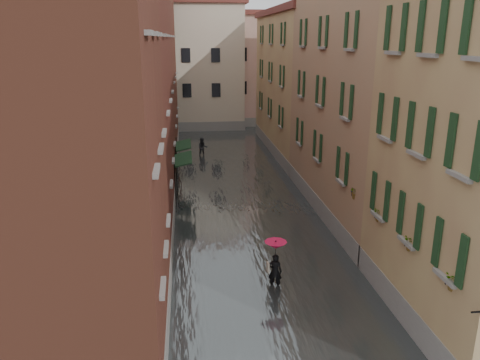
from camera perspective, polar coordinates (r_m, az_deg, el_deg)
ground at (r=18.52m, az=4.38°, el=-14.60°), size 120.00×120.00×0.00m
floodwater at (r=30.20m, az=-0.24°, el=-1.54°), size 10.00×60.00×0.20m
building_left_near at (r=14.36m, az=-21.92°, el=2.95°), size 6.00×8.00×13.00m
building_left_mid at (r=25.01m, az=-15.52°, el=8.46°), size 6.00×14.00×12.50m
building_left_far at (r=39.75m, az=-12.43°, el=12.70°), size 6.00×16.00×14.00m
building_right_mid at (r=26.69m, az=16.07°, el=9.46°), size 6.00×14.00×13.00m
building_right_far at (r=40.95m, az=7.96°, el=11.28°), size 6.00×16.00×11.50m
building_end_cream at (r=53.57m, az=-6.59°, el=13.43°), size 12.00×9.00×13.00m
building_end_pink at (r=56.34m, az=2.85°, el=13.18°), size 10.00×9.00×12.00m
awning_near at (r=29.02m, az=-7.02°, el=2.44°), size 1.09×3.20×2.80m
awning_far at (r=32.78m, az=-7.01°, el=4.11°), size 1.09×3.04×2.80m
window_planters at (r=17.56m, az=18.48°, el=-4.52°), size 0.59×8.64×0.84m
pedestrian_main at (r=18.78m, az=4.31°, el=-9.78°), size 0.90×0.90×2.06m
pedestrian_far at (r=39.48m, az=-4.58°, el=3.95°), size 0.85×0.67×1.68m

